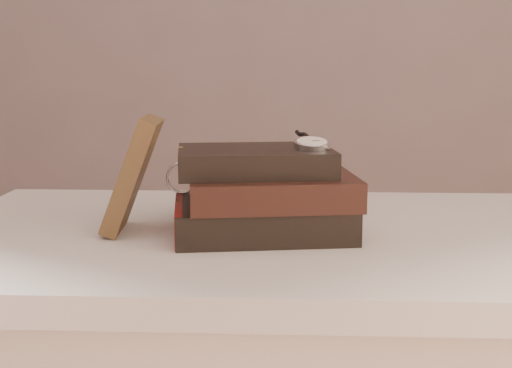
{
  "coord_description": "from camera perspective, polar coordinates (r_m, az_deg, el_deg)",
  "views": [
    {
      "loc": [
        0.03,
        -0.64,
        1.0
      ],
      "look_at": [
        -0.01,
        0.32,
        0.82
      ],
      "focal_mm": 47.38,
      "sensor_mm": 36.0,
      "label": 1
    }
  ],
  "objects": [
    {
      "name": "table",
      "position": [
        1.05,
        0.59,
        -8.76
      ],
      "size": [
        1.0,
        0.6,
        0.75
      ],
      "color": "beige",
      "rests_on": "ground"
    },
    {
      "name": "pocket_watch",
      "position": [
        0.97,
        4.69,
        3.45
      ],
      "size": [
        0.06,
        0.16,
        0.02
      ],
      "color": "silver",
      "rests_on": "book_stack"
    },
    {
      "name": "book_stack",
      "position": [
        0.98,
        0.67,
        -0.92
      ],
      "size": [
        0.28,
        0.21,
        0.13
      ],
      "color": "black",
      "rests_on": "table"
    },
    {
      "name": "journal",
      "position": [
        1.01,
        -10.39,
        0.81
      ],
      "size": [
        0.09,
        0.11,
        0.17
      ],
      "primitive_type": "cube",
      "rotation": [
        0.0,
        0.37,
        0.07
      ],
      "color": "#3B2816",
      "rests_on": "table"
    },
    {
      "name": "eyeglasses",
      "position": [
        1.05,
        -4.76,
        0.58
      ],
      "size": [
        0.12,
        0.14,
        0.05
      ],
      "color": "silver",
      "rests_on": "book_stack"
    }
  ]
}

